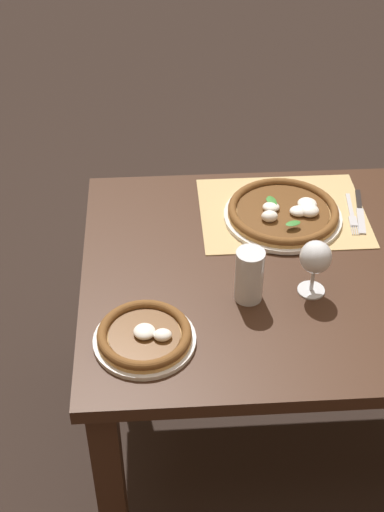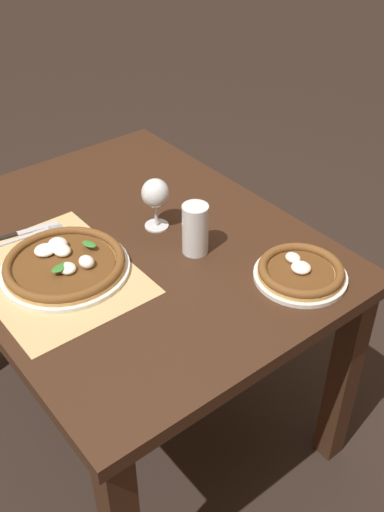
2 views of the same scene
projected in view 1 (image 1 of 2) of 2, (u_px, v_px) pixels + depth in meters
ground_plane at (278, 435)px, 2.37m from camera, size 24.00×24.00×0.00m
dining_table at (296, 295)px, 1.97m from camera, size 1.16×0.91×0.74m
paper_placemat at (282, 212)px, 2.08m from camera, size 0.48×0.37×0.00m
pizza_near at (284, 212)px, 2.04m from camera, size 0.34×0.34×0.05m
pizza_far at (145, 336)px, 1.67m from camera, size 0.24×0.24×0.05m
wine_glass at (315, 259)px, 1.75m from camera, size 0.08×0.08×0.16m
pint_glass at (249, 276)px, 1.76m from camera, size 0.07×0.07×0.15m
fork at (352, 214)px, 2.06m from camera, size 0.04×0.20×0.00m
knife at (360, 211)px, 2.07m from camera, size 0.05×0.21×0.01m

